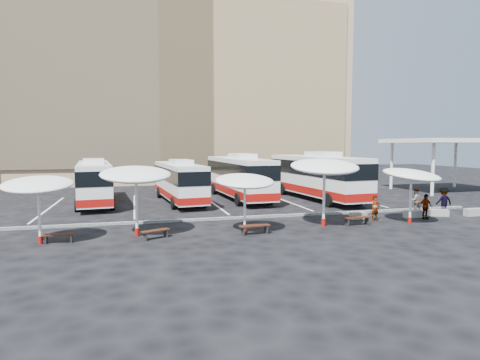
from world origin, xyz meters
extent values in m
plane|color=black|center=(0.00, 0.00, 0.00)|extent=(120.00, 120.00, 0.00)
cube|color=tan|center=(0.00, 32.00, 12.50)|extent=(42.00, 18.00, 25.00)
cube|color=tan|center=(0.00, 22.90, 12.00)|extent=(40.00, 0.30, 20.00)
cube|color=white|center=(24.00, 10.00, 5.00)|extent=(10.00, 8.00, 0.40)
cylinder|color=white|center=(20.00, 7.00, 2.40)|extent=(0.30, 0.30, 4.80)
cylinder|color=white|center=(20.00, 13.00, 2.40)|extent=(0.30, 0.30, 4.80)
cylinder|color=white|center=(28.00, 13.00, 2.40)|extent=(0.30, 0.30, 4.80)
cube|color=black|center=(0.00, 0.50, 0.07)|extent=(34.00, 0.25, 0.15)
cube|color=white|center=(-12.00, 8.00, 0.01)|extent=(0.15, 12.00, 0.01)
cube|color=white|center=(-6.00, 8.00, 0.01)|extent=(0.15, 12.00, 0.01)
cube|color=white|center=(0.00, 8.00, 0.01)|extent=(0.15, 12.00, 0.01)
cube|color=white|center=(6.00, 8.00, 0.01)|extent=(0.15, 12.00, 0.01)
cube|color=white|center=(12.00, 8.00, 0.01)|extent=(0.15, 12.00, 0.01)
cube|color=white|center=(-9.03, 9.66, 1.80)|extent=(3.38, 11.26, 2.77)
cube|color=black|center=(-9.03, 9.66, 2.36)|extent=(3.44, 11.32, 1.02)
cube|color=#9D0F0B|center=(-9.03, 9.66, 0.79)|extent=(3.44, 11.32, 0.51)
cube|color=#9D0F0B|center=(-9.57, 15.18, 1.11)|extent=(2.37, 0.41, 1.29)
cube|color=white|center=(-8.94, 8.74, 3.37)|extent=(1.74, 2.90, 0.37)
cylinder|color=black|center=(-10.49, 12.77, 0.46)|extent=(0.41, 0.95, 0.92)
cylinder|color=black|center=(-8.19, 13.00, 0.46)|extent=(0.41, 0.95, 0.92)
cylinder|color=black|center=(-9.81, 5.87, 0.46)|extent=(0.41, 0.95, 0.92)
cylinder|color=black|center=(-7.52, 6.10, 0.46)|extent=(0.41, 0.95, 0.92)
cube|color=white|center=(-2.52, 8.90, 1.75)|extent=(3.22, 10.92, 2.69)
cube|color=black|center=(-2.52, 8.90, 2.29)|extent=(3.28, 10.98, 0.99)
cube|color=#9D0F0B|center=(-2.52, 8.90, 0.76)|extent=(3.28, 10.98, 0.49)
cube|color=#9D0F0B|center=(-3.02, 14.25, 1.08)|extent=(2.30, 0.39, 1.26)
cube|color=white|center=(-2.44, 8.00, 3.27)|extent=(1.68, 2.81, 0.36)
cylinder|color=black|center=(-3.93, 11.92, 0.45)|extent=(0.40, 0.92, 0.90)
cylinder|color=black|center=(-1.69, 12.13, 0.45)|extent=(0.40, 0.92, 0.90)
cylinder|color=black|center=(-3.31, 5.22, 0.45)|extent=(0.40, 0.92, 0.90)
cylinder|color=black|center=(-1.07, 5.43, 0.45)|extent=(0.40, 0.92, 0.90)
cube|color=white|center=(2.63, 9.65, 1.96)|extent=(3.11, 12.20, 3.02)
cube|color=black|center=(2.63, 9.65, 2.57)|extent=(3.18, 12.26, 1.11)
cube|color=#9D0F0B|center=(2.63, 9.65, 0.86)|extent=(3.18, 12.26, 0.55)
cube|color=#9D0F0B|center=(2.33, 15.69, 1.21)|extent=(2.59, 0.33, 1.41)
cube|color=white|center=(2.68, 8.65, 3.68)|extent=(1.76, 3.10, 0.40)
cylinder|color=black|center=(1.19, 13.11, 0.50)|extent=(0.40, 1.02, 1.01)
cylinder|color=black|center=(3.71, 13.24, 0.50)|extent=(0.40, 1.02, 1.01)
cylinder|color=black|center=(1.57, 5.57, 0.50)|extent=(0.40, 1.02, 1.01)
cylinder|color=black|center=(4.08, 5.69, 0.50)|extent=(0.40, 1.02, 1.01)
cube|color=white|center=(8.87, 7.68, 2.05)|extent=(3.62, 12.79, 3.16)
cube|color=black|center=(8.87, 7.68, 2.68)|extent=(3.69, 12.86, 1.16)
cube|color=#9D0F0B|center=(8.87, 7.68, 0.89)|extent=(3.69, 12.86, 0.58)
cube|color=#9D0F0B|center=(8.37, 13.97, 1.26)|extent=(2.70, 0.42, 1.47)
cube|color=white|center=(8.95, 6.63, 3.84)|extent=(1.93, 3.28, 0.42)
cylinder|color=black|center=(7.27, 11.25, 0.53)|extent=(0.45, 1.08, 1.05)
cylinder|color=black|center=(9.89, 11.46, 0.53)|extent=(0.45, 1.08, 1.05)
cylinder|color=black|center=(7.89, 3.38, 0.53)|extent=(0.45, 1.08, 1.05)
cylinder|color=black|center=(10.51, 3.59, 0.53)|extent=(0.45, 1.08, 1.05)
cylinder|color=white|center=(-10.25, -3.26, 1.37)|extent=(0.13, 0.13, 2.73)
cylinder|color=#9D0F0B|center=(-10.25, -3.26, 0.18)|extent=(0.21, 0.21, 0.36)
ellipsoid|color=white|center=(-10.25, -3.26, 2.78)|extent=(3.19, 3.23, 0.94)
cylinder|color=white|center=(-5.89, -2.74, 1.54)|extent=(0.16, 0.16, 3.08)
cylinder|color=#9D0F0B|center=(-5.89, -2.74, 0.21)|extent=(0.25, 0.25, 0.41)
ellipsoid|color=white|center=(-5.89, -2.74, 3.13)|extent=(3.81, 3.85, 1.05)
cylinder|color=white|center=(-0.44, -3.42, 1.34)|extent=(0.13, 0.13, 2.69)
cylinder|color=#9D0F0B|center=(-0.44, -3.42, 0.18)|extent=(0.21, 0.21, 0.36)
ellipsoid|color=white|center=(-0.44, -3.42, 2.73)|extent=(3.20, 3.24, 0.92)
cylinder|color=white|center=(4.32, -2.93, 1.67)|extent=(0.18, 0.18, 3.33)
cylinder|color=#9D0F0B|center=(4.32, -2.93, 0.22)|extent=(0.29, 0.29, 0.44)
ellipsoid|color=white|center=(4.32, -2.93, 3.39)|extent=(4.43, 4.47, 1.14)
cylinder|color=white|center=(9.56, -3.50, 1.41)|extent=(0.17, 0.17, 2.82)
cylinder|color=#9D0F0B|center=(9.56, -3.50, 0.19)|extent=(0.27, 0.27, 0.38)
ellipsoid|color=white|center=(9.56, -3.50, 2.87)|extent=(4.24, 4.26, 0.97)
cube|color=black|center=(-9.45, -3.28, 0.40)|extent=(1.39, 0.39, 0.06)
cube|color=black|center=(-10.00, -3.27, 0.18)|extent=(0.06, 0.35, 0.37)
cube|color=black|center=(-8.89, -3.29, 0.18)|extent=(0.06, 0.35, 0.37)
cube|color=black|center=(-5.02, -3.59, 0.41)|extent=(1.44, 0.94, 0.06)
cube|color=black|center=(-5.53, -3.82, 0.19)|extent=(0.20, 0.35, 0.38)
cube|color=black|center=(-4.51, -3.35, 0.19)|extent=(0.20, 0.35, 0.38)
cube|color=black|center=(-0.05, -3.92, 0.46)|extent=(1.64, 0.58, 0.06)
cube|color=black|center=(-0.69, -3.98, 0.21)|extent=(0.10, 0.41, 0.43)
cube|color=black|center=(0.58, -3.86, 0.21)|extent=(0.10, 0.41, 0.43)
cube|color=black|center=(6.29, -3.18, 0.47)|extent=(1.64, 0.47, 0.07)
cube|color=black|center=(5.64, -3.19, 0.22)|extent=(0.07, 0.42, 0.44)
cube|color=black|center=(6.94, -3.17, 0.22)|extent=(0.07, 0.42, 0.44)
cube|color=gray|center=(7.42, -1.42, 0.21)|extent=(1.11, 0.40, 0.41)
cube|color=gray|center=(11.03, -1.89, 0.23)|extent=(1.26, 0.51, 0.46)
cube|color=gray|center=(13.04, -1.85, 0.21)|extent=(1.20, 0.77, 0.43)
cube|color=gray|center=(15.27, -2.33, 0.24)|extent=(1.28, 0.48, 0.47)
imported|color=black|center=(8.05, -2.25, 0.77)|extent=(0.62, 0.46, 1.54)
imported|color=black|center=(12.28, -0.52, 0.87)|extent=(0.90, 0.73, 1.74)
imported|color=black|center=(11.42, -2.52, 0.78)|extent=(0.93, 0.42, 1.57)
imported|color=black|center=(13.63, -1.54, 0.91)|extent=(1.23, 0.78, 1.81)
camera|label=1|loc=(-5.94, -23.31, 4.58)|focal=30.00mm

